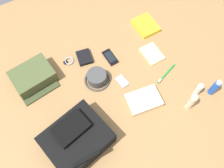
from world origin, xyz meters
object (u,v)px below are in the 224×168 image
wristwatch (69,61)px  wallet (84,57)px  deodorant_spray (215,87)px  toothbrush (165,75)px  toiletry_pouch (34,77)px  bucket_hat (97,78)px  media_player (122,81)px  notepad (152,54)px  lotion_bottle (191,102)px  folded_towel (144,100)px  paperback_novel (146,26)px  cell_phone (110,57)px  backpack (77,139)px  toothpaste_tube (198,90)px

wristwatch → wallet: size_ratio=0.65×
deodorant_spray → toothbrush: bearing=-53.8°
toiletry_pouch → wristwatch: toiletry_pouch is taller
bucket_hat → deodorant_spray: (-0.57, 0.42, 0.03)m
bucket_hat → media_player: bucket_hat is taller
wristwatch → notepad: notepad is taller
lotion_bottle → notepad: bearing=-93.0°
folded_towel → deodorant_spray: bearing=158.7°
paperback_novel → wallet: 0.49m
media_player → toothbrush: 0.28m
paperback_novel → cell_phone: bearing=16.2°
wristwatch → toothbrush: 0.63m
cell_phone → media_player: size_ratio=1.38×
backpack → toothpaste_tube: size_ratio=3.25×
paperback_novel → cell_phone: 0.36m
deodorant_spray → toothpaste_tube: size_ratio=1.18×
toiletry_pouch → lotion_bottle: lotion_bottle is taller
lotion_bottle → notepad: lotion_bottle is taller
backpack → wallet: bearing=-120.4°
cell_phone → folded_towel: bearing=93.1°
bucket_hat → folded_towel: bucket_hat is taller
backpack → bucket_hat: size_ratio=2.31×
deodorant_spray → backpack: bearing=-8.8°
toothpaste_tube → wristwatch: (0.58, -0.59, -0.05)m
deodorant_spray → bucket_hat: bearing=-36.4°
deodorant_spray → folded_towel: (0.39, -0.15, -0.05)m
backpack → notepad: size_ratio=2.50×
toothpaste_tube → cell_phone: bearing=-56.0°
deodorant_spray → paperback_novel: 0.63m
toothpaste_tube → lotion_bottle: 0.10m
notepad → toothbrush: bearing=85.6°
folded_towel → wristwatch: bearing=-60.5°
deodorant_spray → media_player: deodorant_spray is taller
wristwatch → notepad: size_ratio=0.47×
deodorant_spray → lotion_bottle: lotion_bottle is taller
toiletry_pouch → paperback_novel: size_ratio=1.50×
wallet → folded_towel: bearing=121.3°
wallet → media_player: bearing=125.6°
media_player → wristwatch: bearing=-52.8°
backpack → media_player: backpack is taller
backpack → paperback_novel: size_ratio=2.15×
lotion_bottle → toothbrush: size_ratio=0.88×
deodorant_spray → media_player: (0.44, -0.33, -0.06)m
paperback_novel → notepad: 0.23m
cell_phone → deodorant_spray: bearing=128.3°
notepad → media_player: bearing=15.3°
cell_phone → wallet: (0.15, -0.08, 0.01)m
paperback_novel → notepad: size_ratio=1.17×
toiletry_pouch → lotion_bottle: bearing=139.6°
deodorant_spray → media_player: size_ratio=1.52×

